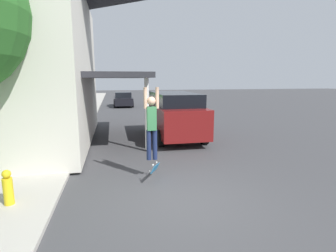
% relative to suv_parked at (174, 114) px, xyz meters
% --- Properties ---
extents(ground_plane, '(120.00, 120.00, 0.00)m').
position_rel_suv_parked_xyz_m(ground_plane, '(-1.38, -6.26, -1.14)').
color(ground_plane, '#3D3D3F').
extents(sidewalk, '(1.80, 80.00, 0.10)m').
position_rel_suv_parked_xyz_m(sidewalk, '(-4.98, -0.26, -1.09)').
color(sidewalk, '#ADA89E').
rests_on(sidewalk, ground_plane).
extents(suv_parked, '(2.11, 4.92, 2.11)m').
position_rel_suv_parked_xyz_m(suv_parked, '(0.00, 0.00, 0.00)').
color(suv_parked, maroon).
rests_on(suv_parked, ground_plane).
extents(car_down_street, '(1.90, 4.01, 1.44)m').
position_rel_suv_parked_xyz_m(car_down_street, '(-1.79, 15.02, -0.44)').
color(car_down_street, black).
rests_on(car_down_street, ground_plane).
extents(skateboarder, '(0.41, 0.23, 1.99)m').
position_rel_suv_parked_xyz_m(skateboarder, '(-1.78, -4.86, 0.43)').
color(skateboarder, '#192347').
rests_on(skateboarder, ground_plane).
extents(skateboard, '(0.39, 0.73, 0.35)m').
position_rel_suv_parked_xyz_m(skateboard, '(-1.73, -5.09, -0.77)').
color(skateboard, '#236B99').
rests_on(skateboard, ground_plane).
extents(fire_hydrant, '(0.20, 0.20, 0.77)m').
position_rel_suv_parked_xyz_m(fire_hydrant, '(-5.03, -6.01, -0.67)').
color(fire_hydrant, gold).
rests_on(fire_hydrant, sidewalk).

